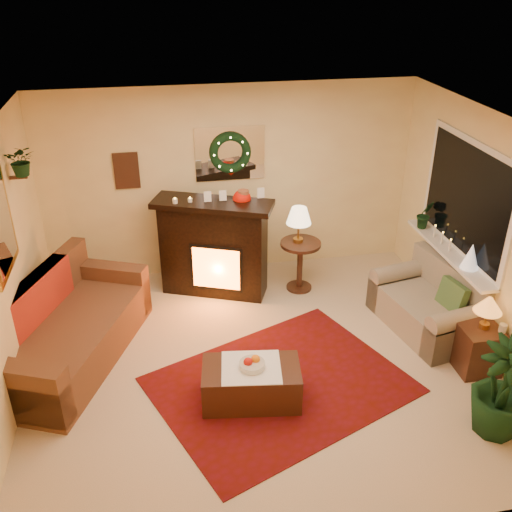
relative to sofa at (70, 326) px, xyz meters
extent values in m
plane|color=beige|center=(2.04, -0.45, -0.43)|extent=(5.00, 5.00, 0.00)
plane|color=white|center=(2.04, -0.45, 2.17)|extent=(5.00, 5.00, 0.00)
plane|color=#EFD88C|center=(2.04, 1.80, 0.87)|extent=(5.00, 5.00, 0.00)
plane|color=#EFD88C|center=(2.04, -2.70, 0.87)|extent=(5.00, 5.00, 0.00)
plane|color=#EFD88C|center=(-0.46, -0.45, 0.87)|extent=(4.50, 4.50, 0.00)
plane|color=#EFD88C|center=(4.54, -0.45, 0.87)|extent=(4.50, 4.50, 0.00)
cube|color=#3E0C02|center=(2.16, -0.87, -0.42)|extent=(3.01, 2.68, 0.01)
cube|color=brown|center=(0.00, 0.00, 0.00)|extent=(1.73, 2.40, 0.94)
cube|color=#B60D05|center=(-0.03, 0.16, 0.03)|extent=(0.80, 1.29, 0.02)
cube|color=black|center=(1.72, 1.17, 0.12)|extent=(1.40, 0.90, 1.23)
sphere|color=red|center=(2.09, 1.16, 0.87)|extent=(0.23, 0.23, 0.23)
cylinder|color=#F5F2C8|center=(1.26, 1.18, 0.83)|extent=(0.06, 0.06, 0.19)
cylinder|color=#FFFDCE|center=(1.45, 1.19, 0.83)|extent=(0.06, 0.06, 0.17)
cube|color=white|center=(2.04, 1.78, 1.27)|extent=(0.92, 0.02, 0.72)
torus|color=#194719|center=(2.04, 1.74, 1.29)|extent=(0.55, 0.11, 0.55)
cube|color=#381E11|center=(0.69, 1.78, 1.12)|extent=(0.32, 0.03, 0.48)
imported|color=#194719|center=(-0.30, 0.60, 1.54)|extent=(0.33, 0.28, 0.36)
cube|color=#9D9484|center=(4.10, -0.15, -0.01)|extent=(1.04, 1.49, 0.79)
cube|color=white|center=(4.53, 0.10, 1.12)|extent=(0.03, 1.86, 1.36)
cube|color=black|center=(4.51, 0.10, 1.12)|extent=(0.02, 1.70, 1.22)
cube|color=white|center=(4.42, 0.10, 0.44)|extent=(0.22, 1.86, 0.04)
cone|color=white|center=(4.43, -0.34, 0.61)|extent=(0.20, 0.20, 0.30)
imported|color=#234C20|center=(4.40, 0.76, 0.66)|extent=(0.27, 0.21, 0.49)
cylinder|color=black|center=(2.84, 1.02, -0.10)|extent=(0.54, 0.54, 0.69)
cone|color=#FFDEA7|center=(2.81, 1.05, 0.45)|extent=(0.32, 0.32, 0.50)
cube|color=#4E2A1F|center=(4.30, -0.98, -0.16)|extent=(0.43, 0.43, 0.52)
cone|color=yellow|center=(4.33, -0.97, 0.32)|extent=(0.29, 0.29, 0.43)
cube|color=#4A2D20|center=(1.82, -1.03, -0.22)|extent=(1.03, 0.66, 0.41)
cylinder|color=silver|center=(1.83, -1.04, 0.02)|extent=(0.25, 0.25, 0.06)
imported|color=#153E15|center=(4.01, -1.85, 0.02)|extent=(1.67, 1.67, 2.96)
camera|label=1|loc=(1.05, -5.41, 3.57)|focal=40.00mm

